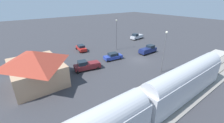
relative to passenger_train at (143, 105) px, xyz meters
name	(u,v)px	position (x,y,z in m)	size (l,w,h in m)	color
ground_plane	(139,60)	(14.00, -14.76, -2.86)	(200.00, 200.00, 0.00)	#38383D
railway_track	(199,84)	(0.00, -14.76, -2.76)	(4.80, 70.00, 0.30)	gray
platform	(178,75)	(4.00, -14.76, -2.71)	(3.20, 46.00, 0.30)	#B7B2A8
passenger_train	(143,105)	(0.00, 0.00, 0.00)	(2.93, 36.11, 4.98)	silver
station_building	(36,66)	(18.00, 7.24, 0.19)	(11.03, 8.71, 5.86)	tan
pedestrian_on_platform	(174,74)	(3.60, -12.50, -1.58)	(0.36, 0.36, 1.71)	#333338
pickup_silver	(137,36)	(28.48, -28.92, -1.83)	(2.54, 5.58, 2.14)	silver
sedan_blue	(113,56)	(18.08, -9.76, -1.98)	(2.51, 4.73, 1.74)	#283D9E
pickup_navy	(148,50)	(15.98, -20.23, -1.83)	(2.01, 5.42, 2.14)	navy
pickup_maroon	(87,65)	(16.96, -2.01, -1.83)	(3.02, 5.69, 2.14)	maroon
sedan_red	(81,48)	(28.83, -6.68, -1.98)	(4.71, 2.74, 1.74)	red
light_pole_near_platform	(164,48)	(6.80, -13.36, 2.36)	(0.44, 0.44, 8.38)	#515156
light_pole_lot_center	(116,32)	(23.51, -15.19, 2.47)	(0.44, 0.44, 8.58)	#515156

